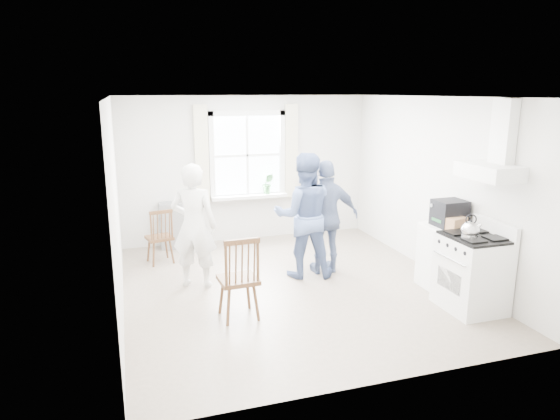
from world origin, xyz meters
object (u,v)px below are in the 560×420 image
object	(u,v)px
gas_stove	(472,272)
windsor_chair_a	(161,231)
person_mid	(304,216)
windsor_chair_b	(241,270)
person_left	(194,226)
low_cabinet	(443,257)
person_right	(326,217)
stereo_stack	(449,213)

from	to	relation	value
gas_stove	windsor_chair_a	world-z (taller)	gas_stove
person_mid	windsor_chair_b	bearing A→B (deg)	58.66
gas_stove	person_left	world-z (taller)	person_left
windsor_chair_a	gas_stove	bearing A→B (deg)	-38.78
gas_stove	windsor_chair_b	size ratio (longest dim) A/B	1.07
gas_stove	low_cabinet	size ratio (longest dim) A/B	1.24
low_cabinet	person_left	bearing A→B (deg)	161.28
gas_stove	person_left	distance (m)	3.67
person_mid	person_right	world-z (taller)	person_mid
gas_stove	person_left	size ratio (longest dim) A/B	0.64
windsor_chair_a	person_mid	xyz separation A→B (m)	(1.96, -1.13, 0.37)
gas_stove	person_mid	distance (m)	2.39
windsor_chair_a	windsor_chair_b	distance (m)	2.45
person_right	gas_stove	bearing A→B (deg)	126.61
windsor_chair_a	person_mid	size ratio (longest dim) A/B	0.49
windsor_chair_a	person_left	size ratio (longest dim) A/B	0.52
stereo_stack	person_right	xyz separation A→B (m)	(-1.32, 1.11, -0.23)
windsor_chair_a	windsor_chair_b	bearing A→B (deg)	-72.47
stereo_stack	windsor_chair_b	bearing A→B (deg)	-177.29
stereo_stack	person_right	distance (m)	1.73
person_right	person_left	bearing A→B (deg)	1.12
windsor_chair_b	person_mid	size ratio (longest dim) A/B	0.57
stereo_stack	windsor_chair_b	xyz separation A→B (m)	(-2.91, -0.14, -0.44)
gas_stove	stereo_stack	distance (m)	0.89
windsor_chair_a	person_left	distance (m)	1.17
gas_stove	person_right	world-z (taller)	person_right
low_cabinet	person_right	world-z (taller)	person_right
person_mid	low_cabinet	bearing A→B (deg)	162.52
person_left	person_right	size ratio (longest dim) A/B	1.02
person_right	person_mid	bearing A→B (deg)	8.53
windsor_chair_a	person_mid	world-z (taller)	person_mid
low_cabinet	person_mid	bearing A→B (deg)	148.26
gas_stove	windsor_chair_a	xyz separation A→B (m)	(-3.55, 2.86, 0.06)
stereo_stack	person_left	bearing A→B (deg)	160.82
person_left	person_right	bearing A→B (deg)	-156.74
low_cabinet	person_mid	xyz separation A→B (m)	(-1.66, 1.03, 0.46)
gas_stove	person_right	size ratio (longest dim) A/B	0.66
gas_stove	person_right	distance (m)	2.18
windsor_chair_a	person_right	bearing A→B (deg)	-24.98
person_mid	windsor_chair_a	bearing A→B (deg)	-15.64
gas_stove	person_mid	bearing A→B (deg)	132.64
gas_stove	person_mid	world-z (taller)	person_mid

